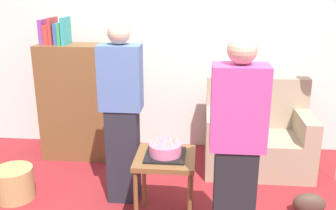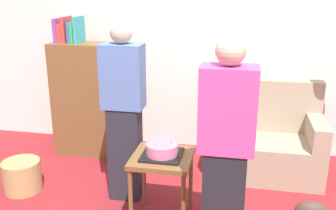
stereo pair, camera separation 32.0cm
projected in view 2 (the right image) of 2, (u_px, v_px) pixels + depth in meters
wall_back at (199, 36)px, 4.41m from camera, size 6.00×0.10×2.70m
couch at (266, 141)px, 4.02m from camera, size 1.10×0.70×0.96m
bookshelf at (89, 97)px, 4.40m from camera, size 0.80×0.36×1.59m
side_table at (162, 166)px, 3.10m from camera, size 0.48×0.48×0.60m
birthday_cake at (162, 150)px, 3.06m from camera, size 0.32×0.32×0.17m
person_blowing_candles at (124, 113)px, 3.38m from camera, size 0.36×0.22×1.63m
person_holding_cake at (225, 157)px, 2.51m from camera, size 0.36×0.22×1.63m
wicker_basket at (22, 176)px, 3.69m from camera, size 0.36×0.36×0.30m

